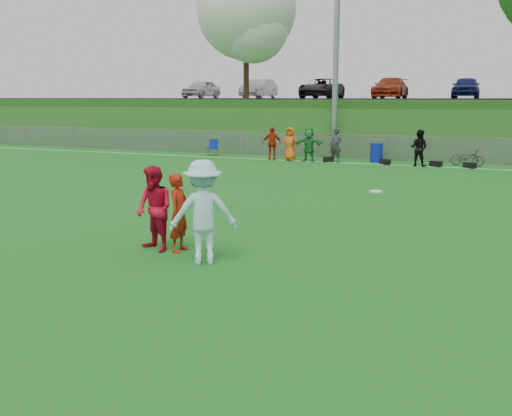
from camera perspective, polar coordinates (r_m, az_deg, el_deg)
The scene contains 17 objects.
ground at distance 11.08m, azimuth -5.43°, elevation -5.57°, with size 120.00×120.00×0.00m, color #146319.
sideline_far at distance 27.98m, azimuth 12.20°, elevation 4.29°, with size 60.00×0.10×0.01m, color white.
fence at distance 29.88m, azimuth 12.97°, elevation 5.91°, with size 58.00×0.06×1.30m.
light_pole at distance 31.40m, azimuth 8.08°, elevation 17.39°, with size 1.20×0.40×12.15m.
berm at distance 40.69m, azimuth 15.72°, elevation 8.26°, with size 120.00×18.00×3.00m, color #1D5517.
parking_lot at distance 42.65m, azimuth 16.17°, elevation 10.43°, with size 120.00×12.00×0.10m, color black.
tree_white_flowering at distance 37.71m, azimuth -0.82°, elevation 18.87°, with size 6.30×6.30×8.78m.
car_row at distance 41.82m, azimuth 14.45°, elevation 11.57°, with size 32.04×5.18×1.44m.
spectator_row at distance 28.53m, azimuth 6.82°, elevation 6.28°, with size 8.33×0.81×1.69m.
gear_bags at distance 27.89m, azimuth 14.48°, elevation 4.43°, with size 7.20×0.58×0.26m.
player_red_left at distance 11.84m, azimuth -7.70°, elevation -0.47°, with size 0.59×0.39×1.63m, color #A61D0B.
player_red_center at distance 11.94m, azimuth -10.12°, elevation -0.09°, with size 0.86×0.67×1.78m, color red.
player_blue at distance 10.87m, azimuth -5.31°, elevation -0.44°, with size 1.29×0.74×2.00m, color #B0DDF5.
frisbee at distance 11.68m, azimuth 11.90°, elevation 1.64°, with size 0.26×0.26×0.02m.
recycling_bin at distance 28.98m, azimuth 11.96°, elevation 5.44°, with size 0.63×0.63×0.94m, color #0D1C97.
camp_chair at distance 31.52m, azimuth -4.39°, elevation 5.71°, with size 0.56×0.57×0.90m.
bicycle at distance 28.50m, azimuth 20.38°, elevation 4.77°, with size 0.53×1.52×0.80m, color #2C2C2F.
Camera 1 is at (5.04, -9.35, 3.15)m, focal length 40.00 mm.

